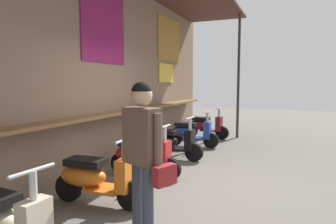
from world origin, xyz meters
The scene contains 9 objects.
ground_plane centered at (0.00, 0.00, 0.00)m, with size 31.28×31.28×0.00m, color #605B54.
market_stall_facade centered at (0.01, 1.91, 2.12)m, with size 11.17×2.12×3.88m.
scooter_cream centered at (-2.80, 1.08, 0.39)m, with size 0.48×1.40×0.97m.
scooter_orange centered at (-1.36, 1.08, 0.39)m, with size 0.49×1.40×0.97m.
scooter_red centered at (0.03, 1.08, 0.39)m, with size 0.46×1.40×0.97m.
scooter_black centered at (1.45, 1.08, 0.39)m, with size 0.49×1.40×0.97m.
scooter_blue centered at (2.83, 1.08, 0.39)m, with size 0.47×1.40×0.97m.
scooter_maroon centered at (4.22, 1.08, 0.39)m, with size 0.48×1.40×0.97m.
shopper_with_handbag centered at (-1.95, -0.01, 1.05)m, with size 0.42×0.67×1.72m.
Camera 1 is at (-4.69, -1.44, 1.70)m, focal length 31.89 mm.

